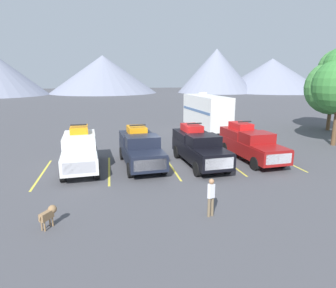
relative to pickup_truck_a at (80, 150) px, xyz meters
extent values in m
plane|color=#47474C|center=(5.49, -0.74, -1.20)|extent=(240.00, 240.00, 0.00)
cube|color=white|center=(0.02, -0.25, -0.29)|extent=(2.33, 5.55, 0.87)
cube|color=white|center=(0.16, -2.20, 0.19)|extent=(1.97, 1.65, 0.08)
cube|color=white|center=(0.05, -0.74, 0.52)|extent=(1.92, 1.54, 0.75)
cube|color=slate|center=(0.10, -1.30, 0.56)|extent=(1.72, 0.34, 0.56)
cube|color=white|center=(-0.09, 1.21, 0.46)|extent=(2.08, 2.63, 0.64)
cube|color=silver|center=(0.22, -2.92, -0.25)|extent=(1.65, 0.18, 0.61)
cylinder|color=black|center=(1.04, -2.02, -0.73)|extent=(0.35, 0.96, 0.94)
cylinder|color=black|center=(-0.73, -2.16, -0.73)|extent=(0.35, 0.96, 0.94)
cylinder|color=black|center=(0.77, 1.65, -0.73)|extent=(0.35, 0.96, 0.94)
cylinder|color=black|center=(-1.01, 1.52, -0.73)|extent=(0.35, 0.96, 0.94)
cube|color=orange|center=(-0.09, 1.21, 1.01)|extent=(1.18, 1.67, 0.45)
cylinder|color=black|center=(0.39, 0.69, 1.00)|extent=(0.21, 0.45, 0.44)
cylinder|color=black|center=(-0.48, 0.63, 1.00)|extent=(0.21, 0.45, 0.44)
cylinder|color=black|center=(0.30, 1.78, 1.00)|extent=(0.21, 0.45, 0.44)
cylinder|color=black|center=(-0.57, 1.72, 1.00)|extent=(0.21, 0.45, 0.44)
cube|color=black|center=(-0.06, 0.76, 1.38)|extent=(0.97, 0.15, 0.08)
cube|color=black|center=(3.66, -0.22, -0.34)|extent=(2.49, 5.67, 0.86)
cube|color=black|center=(3.81, -2.21, 0.13)|extent=(2.11, 1.69, 0.08)
cube|color=black|center=(3.70, -0.72, 0.47)|extent=(2.06, 1.58, 0.75)
cube|color=slate|center=(3.74, -1.29, 0.50)|extent=(1.85, 0.35, 0.56)
cube|color=black|center=(3.55, 1.27, 0.36)|extent=(2.23, 2.69, 0.54)
cube|color=silver|center=(3.86, -2.95, -0.30)|extent=(1.77, 0.19, 0.61)
cylinder|color=black|center=(4.75, -2.02, -0.77)|extent=(0.34, 0.86, 0.84)
cylinder|color=black|center=(2.84, -2.17, -0.77)|extent=(0.34, 0.86, 0.84)
cylinder|color=black|center=(4.48, 1.72, -0.77)|extent=(0.34, 0.86, 0.84)
cylinder|color=black|center=(2.56, 1.58, -0.77)|extent=(0.34, 0.86, 0.84)
cube|color=orange|center=(3.55, 1.27, 0.86)|extent=(1.26, 1.71, 0.45)
cylinder|color=black|center=(4.06, 0.74, 0.85)|extent=(0.21, 0.45, 0.44)
cylinder|color=black|center=(3.12, 0.67, 0.85)|extent=(0.21, 0.45, 0.44)
cylinder|color=black|center=(3.97, 1.86, 0.85)|extent=(0.21, 0.45, 0.44)
cylinder|color=black|center=(3.04, 1.79, 0.85)|extent=(0.21, 0.45, 0.44)
cube|color=black|center=(3.58, 0.81, 1.23)|extent=(1.05, 0.16, 0.08)
cube|color=black|center=(7.31, -0.69, -0.32)|extent=(2.38, 5.89, 0.90)
cube|color=black|center=(7.47, -2.75, 0.18)|extent=(1.99, 1.75, 0.08)
cube|color=black|center=(7.35, -1.20, 0.49)|extent=(1.94, 1.63, 0.70)
cube|color=slate|center=(7.40, -1.80, 0.52)|extent=(1.73, 0.33, 0.52)
cube|color=black|center=(7.20, 0.86, 0.42)|extent=(2.11, 2.78, 0.56)
cube|color=silver|center=(7.52, -3.53, -0.27)|extent=(1.66, 0.18, 0.63)
cylinder|color=black|center=(8.36, -2.57, -0.77)|extent=(0.34, 0.88, 0.86)
cylinder|color=black|center=(6.56, -2.71, -0.77)|extent=(0.34, 0.88, 0.86)
cylinder|color=black|center=(8.07, 1.33, -0.77)|extent=(0.34, 0.88, 0.86)
cylinder|color=black|center=(6.27, 1.20, -0.77)|extent=(0.34, 0.88, 0.86)
cube|color=red|center=(7.20, 0.86, 0.92)|extent=(1.20, 1.77, 0.45)
cylinder|color=black|center=(7.68, 0.32, 0.92)|extent=(0.21, 0.45, 0.44)
cylinder|color=black|center=(6.80, 0.25, 0.92)|extent=(0.21, 0.45, 0.44)
cylinder|color=black|center=(7.59, 1.48, 0.92)|extent=(0.21, 0.45, 0.44)
cylinder|color=black|center=(6.72, 1.41, 0.92)|extent=(0.21, 0.45, 0.44)
cube|color=black|center=(7.23, 0.39, 1.30)|extent=(0.98, 0.15, 0.08)
cube|color=maroon|center=(11.05, -0.25, -0.36)|extent=(2.41, 6.00, 0.86)
cube|color=maroon|center=(11.20, -2.36, 0.11)|extent=(2.01, 1.78, 0.08)
cube|color=maroon|center=(11.08, -0.78, 0.42)|extent=(1.97, 1.66, 0.71)
cube|color=slate|center=(11.13, -1.39, 0.46)|extent=(1.75, 0.33, 0.52)
cube|color=maroon|center=(10.93, 1.33, 0.36)|extent=(2.13, 2.84, 0.58)
cube|color=silver|center=(11.26, -3.15, -0.32)|extent=(1.68, 0.18, 0.60)
cylinder|color=black|center=(12.10, -2.18, -0.79)|extent=(0.34, 0.83, 0.81)
cylinder|color=black|center=(10.29, -2.31, -0.79)|extent=(0.34, 0.83, 0.81)
cylinder|color=black|center=(11.80, 1.81, -0.79)|extent=(0.34, 0.83, 0.81)
cylinder|color=black|center=(9.99, 1.67, -0.79)|extent=(0.34, 0.83, 0.81)
cube|color=red|center=(10.93, 1.33, 0.87)|extent=(1.21, 1.81, 0.45)
cylinder|color=black|center=(11.41, 0.77, 0.86)|extent=(0.21, 0.45, 0.44)
cylinder|color=black|center=(10.53, 0.71, 0.86)|extent=(0.21, 0.45, 0.44)
cylinder|color=black|center=(11.33, 1.96, 0.86)|extent=(0.21, 0.45, 0.44)
cylinder|color=black|center=(10.44, 1.89, 0.86)|extent=(0.21, 0.45, 0.44)
cube|color=black|center=(10.96, 0.85, 1.24)|extent=(0.99, 0.15, 0.08)
cube|color=gold|center=(-2.13, -0.59, -1.19)|extent=(0.12, 5.50, 0.01)
cube|color=gold|center=(1.68, -0.59, -1.19)|extent=(0.12, 5.50, 0.01)
cube|color=gold|center=(5.49, -0.59, -1.19)|extent=(0.12, 5.50, 0.01)
cube|color=gold|center=(9.30, -0.59, -1.19)|extent=(0.12, 5.50, 0.01)
cube|color=gold|center=(13.11, -0.59, -1.19)|extent=(0.12, 5.50, 0.01)
cube|color=white|center=(11.25, 9.97, 0.87)|extent=(2.97, 7.30, 3.07)
cube|color=#4C6B99|center=(10.07, 9.86, 1.02)|extent=(0.65, 6.80, 0.24)
cube|color=silver|center=(11.15, 11.03, 2.56)|extent=(0.66, 0.75, 0.30)
cube|color=#333333|center=(11.63, 5.83, -0.88)|extent=(0.23, 1.21, 0.12)
cylinder|color=black|center=(12.39, 9.21, -0.82)|extent=(0.29, 0.78, 0.76)
cylinder|color=black|center=(10.26, 9.02, -0.82)|extent=(0.29, 0.78, 0.76)
cylinder|color=black|center=(12.23, 10.91, -0.82)|extent=(0.29, 0.78, 0.76)
cylinder|color=black|center=(10.10, 10.72, -0.82)|extent=(0.29, 0.78, 0.76)
cylinder|color=#726047|center=(5.61, -7.48, -0.79)|extent=(0.12, 0.12, 0.80)
cylinder|color=#726047|center=(5.77, -7.43, -0.79)|extent=(0.12, 0.12, 0.80)
cube|color=silver|center=(5.69, -7.45, -0.11)|extent=(0.28, 0.25, 0.57)
sphere|color=#9E704C|center=(5.69, -7.45, 0.29)|extent=(0.22, 0.22, 0.22)
cylinder|color=silver|center=(5.57, -7.49, -0.13)|extent=(0.09, 0.09, 0.51)
cylinder|color=silver|center=(5.81, -7.41, -0.13)|extent=(0.09, 0.09, 0.51)
cube|color=olive|center=(-0.57, -7.21, -0.68)|extent=(0.48, 0.58, 0.29)
sphere|color=olive|center=(-0.40, -6.95, -0.57)|extent=(0.32, 0.32, 0.32)
cylinder|color=olive|center=(-0.74, -7.48, -0.62)|extent=(0.12, 0.16, 0.20)
cylinder|color=olive|center=(-0.52, -7.01, -1.01)|extent=(0.06, 0.06, 0.37)
cylinder|color=olive|center=(-0.41, -7.09, -1.01)|extent=(0.06, 0.06, 0.37)
cylinder|color=olive|center=(-0.73, -7.34, -1.01)|extent=(0.06, 0.06, 0.37)
cylinder|color=olive|center=(-0.62, -7.42, -1.01)|extent=(0.06, 0.06, 0.37)
cylinder|color=brown|center=(19.60, 2.46, 0.66)|extent=(0.37, 0.37, 3.71)
cylinder|color=brown|center=(23.96, 8.47, 0.30)|extent=(0.36, 0.36, 3.00)
sphere|color=#478C42|center=(23.96, 8.47, 3.15)|extent=(5.40, 5.40, 5.40)
cone|color=gray|center=(0.12, 82.12, 4.72)|extent=(34.30, 34.30, 11.84)
cone|color=gray|center=(36.73, 76.98, 5.83)|extent=(25.18, 25.18, 14.05)
cone|color=gray|center=(56.70, 76.84, 4.38)|extent=(35.74, 35.74, 11.15)
camera|label=1|loc=(1.91, -17.81, 4.35)|focal=31.43mm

